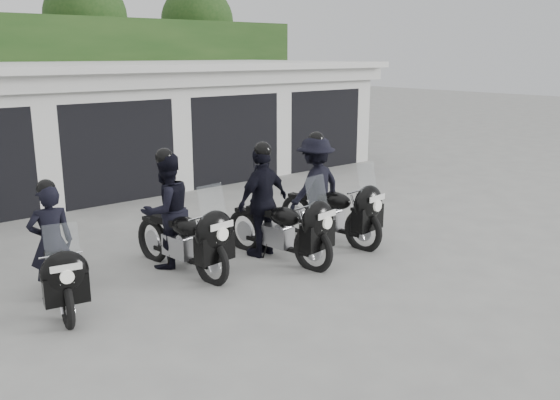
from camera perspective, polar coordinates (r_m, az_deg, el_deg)
ground at (r=9.14m, az=0.10°, el=-6.55°), size 80.00×80.00×0.00m
garage_block at (r=15.71m, az=-19.31°, el=6.69°), size 16.40×6.80×2.96m
background_vegetation at (r=20.34m, az=-23.66°, el=11.61°), size 20.00×3.90×5.80m
police_bike_a at (r=8.13m, az=-20.82°, el=-5.14°), size 0.81×1.92×1.68m
police_bike_b at (r=9.01m, az=-10.11°, el=-1.74°), size 0.93×2.18×1.90m
police_bike_c at (r=9.37m, az=-0.83°, el=-0.83°), size 1.12×2.19×1.92m
police_bike_d at (r=10.35m, az=4.16°, el=0.68°), size 1.23×2.23×1.95m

